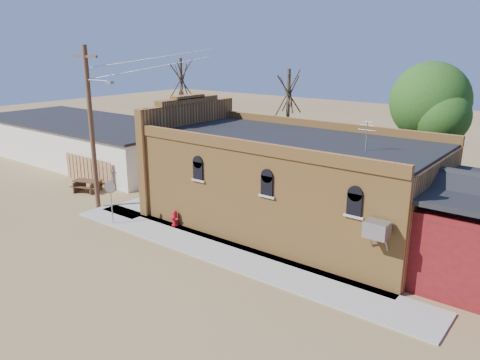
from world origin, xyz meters
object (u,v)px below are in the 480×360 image
Objects in this scene: stop_sign at (111,191)px; fire_hydrant at (175,218)px; utility_pole at (92,125)px; picnic_table at (88,184)px; brick_bar at (285,181)px; trash_barrel at (165,187)px.

fire_hydrant is at bearing 18.09° from stop_sign.
utility_pole is 5.55m from picnic_table.
utility_pole is (-9.79, -4.29, 2.43)m from brick_bar.
picnic_table is (-3.19, 1.48, -4.29)m from utility_pole.
brick_bar is 7.22× the size of stop_sign.
fire_hydrant is 0.38× the size of picnic_table.
utility_pole is at bearing -156.31° from brick_bar.
brick_bar is at bearing 30.02° from fire_hydrant.
stop_sign is at bearing -46.12° from picnic_table.
fire_hydrant is 3.56m from stop_sign.
brick_bar is 20.43× the size of fire_hydrant.
fire_hydrant is at bearing -138.62° from brick_bar.
utility_pole is 10.18× the size of trash_barrel.
trash_barrel is at bearing -178.21° from brick_bar.
trash_barrel is at bearing 130.72° from fire_hydrant.
stop_sign is at bearing -22.14° from utility_pole.
stop_sign reaches higher than fire_hydrant.
stop_sign is (-2.81, -1.73, 1.35)m from fire_hydrant.
utility_pole is 7.07m from fire_hydrant.
stop_sign is 2.57× the size of trash_barrel.
stop_sign is at bearing -159.70° from fire_hydrant.
utility_pole is 3.96× the size of stop_sign.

